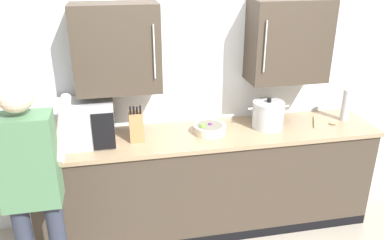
# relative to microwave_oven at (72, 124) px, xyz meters

# --- Properties ---
(back_wall_tiled) EXTENTS (4.25, 0.44, 2.62)m
(back_wall_tiled) POSITION_rel_microwave_oven_xyz_m (1.09, 0.27, 0.29)
(back_wall_tiled) COLOR silver
(back_wall_tiled) RESTS_ON ground_plane
(counter_unit) EXTENTS (2.91, 0.60, 0.93)m
(counter_unit) POSITION_rel_microwave_oven_xyz_m (1.09, -0.03, -0.63)
(counter_unit) COLOR #3D3328
(counter_unit) RESTS_ON ground_plane
(microwave_oven) EXTENTS (0.69, 0.81, 0.32)m
(microwave_oven) POSITION_rel_microwave_oven_xyz_m (0.00, 0.00, 0.00)
(microwave_oven) COLOR #B7BABF
(microwave_oven) RESTS_ON counter_unit
(thermos_flask) EXTENTS (0.08, 0.08, 0.29)m
(thermos_flask) POSITION_rel_microwave_oven_xyz_m (2.36, 0.00, -0.01)
(thermos_flask) COLOR #B7BABF
(thermos_flask) RESTS_ON counter_unit
(fruit_bowl) EXTENTS (0.27, 0.27, 0.10)m
(fruit_bowl) POSITION_rel_microwave_oven_xyz_m (1.10, -0.03, -0.12)
(fruit_bowl) COLOR beige
(fruit_bowl) RESTS_ON counter_unit
(wooden_spoon) EXTENTS (0.24, 0.23, 0.02)m
(wooden_spoon) POSITION_rel_microwave_oven_xyz_m (2.14, -0.04, -0.15)
(wooden_spoon) COLOR tan
(wooden_spoon) RESTS_ON counter_unit
(stock_pot) EXTENTS (0.37, 0.27, 0.26)m
(stock_pot) POSITION_rel_microwave_oven_xyz_m (1.62, -0.01, -0.04)
(stock_pot) COLOR #B7BABF
(stock_pot) RESTS_ON counter_unit
(knife_block) EXTENTS (0.11, 0.15, 0.30)m
(knife_block) POSITION_rel_microwave_oven_xyz_m (0.50, -0.03, -0.04)
(knife_block) COLOR #A37547
(knife_block) RESTS_ON counter_unit
(person_figure) EXTENTS (0.48, 0.57, 1.71)m
(person_figure) POSITION_rel_microwave_oven_xyz_m (-0.18, -0.75, -0.07)
(person_figure) COLOR #282D3D
(person_figure) RESTS_ON ground_plane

